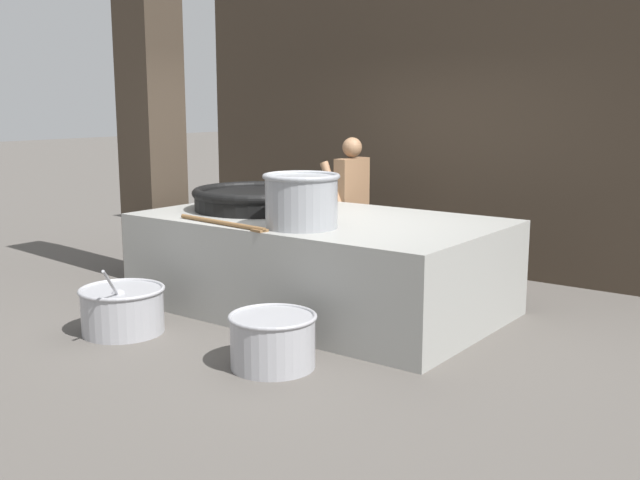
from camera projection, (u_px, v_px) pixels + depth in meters
The scene contains 10 objects.
ground_plane at pixel (320, 308), 7.17m from camera, with size 60.00×60.00×0.00m, color #56514C.
back_wall at pixel (443, 110), 8.72m from camera, with size 7.07×0.24×3.70m, color #382D23.
support_pillar at pixel (151, 111), 8.00m from camera, with size 0.52×0.52×3.70m, color #382D23.
hearth_platform at pixel (320, 263), 7.09m from camera, with size 3.32×1.97×0.88m.
giant_wok_near at pixel (257, 198), 7.46m from camera, with size 1.30×1.30×0.22m.
stock_pot at pixel (301, 199), 6.38m from camera, with size 0.66×0.66×0.46m.
stirring_paddle at pixel (226, 223), 6.51m from camera, with size 1.11×0.19×0.04m.
cook at pixel (351, 202), 8.29m from camera, with size 0.37×0.57×1.56m.
prep_bowl_vegetables at pixel (123, 308), 6.38m from camera, with size 0.74×0.82×0.68m.
prep_bowl_meat at pixel (273, 338), 5.55m from camera, with size 0.66×0.66×0.41m.
Camera 1 is at (4.15, -5.55, 1.96)m, focal length 42.00 mm.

